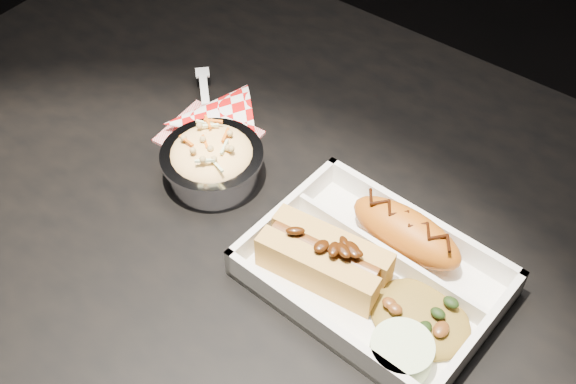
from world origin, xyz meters
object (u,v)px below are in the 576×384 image
Objects in this scene: dining_table at (295,275)px; foil_coleslaw_cup at (212,160)px; food_tray at (373,277)px; napkin_fork at (208,120)px; fried_pastry at (406,232)px; hotdog at (324,257)px.

dining_table is 0.17m from foil_coleslaw_cup.
foil_coleslaw_cup is (-0.23, 0.01, 0.02)m from food_tray.
food_tray is 1.71× the size of napkin_fork.
fried_pastry is 0.09m from hotdog.
napkin_fork reaches higher than dining_table.
dining_table is 0.14m from hotdog.
napkin_fork is (-0.06, 0.06, -0.01)m from foil_coleslaw_cup.
fried_pastry is 0.96× the size of hotdog.
food_tray is at bearing 21.19° from hotdog.
hotdog is 0.19m from foil_coleslaw_cup.
hotdog is at bearing -121.81° from fried_pastry.
napkin_fork is at bearing 176.98° from fried_pastry.
napkin_fork is at bearing 169.44° from food_tray.
foil_coleslaw_cup is 0.09m from napkin_fork.
foil_coleslaw_cup is at bearing -179.89° from food_tray.
dining_table is 4.63× the size of food_tray.
food_tray is at bearing -93.05° from fried_pastry.
food_tray is at bearing -5.81° from dining_table.
dining_table is at bearing 26.22° from napkin_fork.
fried_pastry is at bearing 10.49° from foil_coleslaw_cup.
foil_coleslaw_cup reaches higher than hotdog.
foil_coleslaw_cup reaches higher than dining_table.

